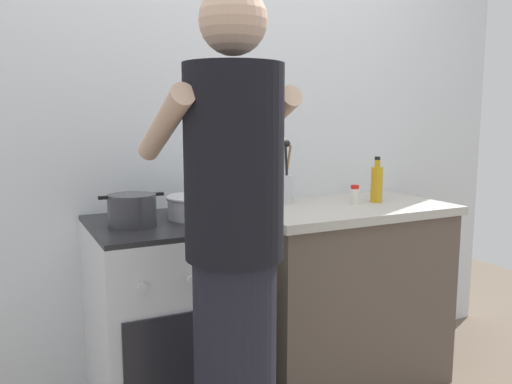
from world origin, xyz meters
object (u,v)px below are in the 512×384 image
spice_bottle (355,195)px  person (234,269)px  utensil_crock (283,184)px  pot (132,210)px  oil_bottle (377,183)px  stove_range (168,326)px  mixing_bowl (196,206)px

spice_bottle → person: bearing=-146.1°
utensil_crock → person: 1.03m
person → utensil_crock: bearing=52.2°
pot → oil_bottle: size_ratio=1.11×
stove_range → utensil_crock: bearing=16.0°
pot → utensil_crock: bearing=14.8°
mixing_bowl → oil_bottle: oil_bottle is taller
spice_bottle → oil_bottle: bearing=-0.4°
utensil_crock → spice_bottle: 0.36m
mixing_bowl → spice_bottle: mixing_bowl is taller
mixing_bowl → utensil_crock: (0.52, 0.17, 0.04)m
mixing_bowl → utensil_crock: bearing=18.5°
utensil_crock → spice_bottle: size_ratio=3.50×
mixing_bowl → spice_bottle: bearing=-0.8°
pot → spice_bottle: (1.10, 0.03, -0.02)m
stove_range → pot: bearing=-171.2°
stove_range → mixing_bowl: mixing_bowl is taller
mixing_bowl → stove_range: bearing=-173.3°
utensil_crock → person: size_ratio=0.19×
stove_range → pot: 0.53m
mixing_bowl → spice_bottle: 0.82m
stove_range → oil_bottle: (1.09, 0.00, 0.54)m
mixing_bowl → oil_bottle: bearing=-0.7°
utensil_crock → oil_bottle: 0.47m
oil_bottle → person: bearing=-149.6°
person → pot: bearing=106.1°
utensil_crock → oil_bottle: (0.43, -0.18, -0.00)m
spice_bottle → oil_bottle: (0.13, -0.00, 0.05)m
mixing_bowl → spice_bottle: size_ratio=2.75×
stove_range → mixing_bowl: bearing=6.7°
pot → oil_bottle: oil_bottle is taller
spice_bottle → mixing_bowl: bearing=179.2°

